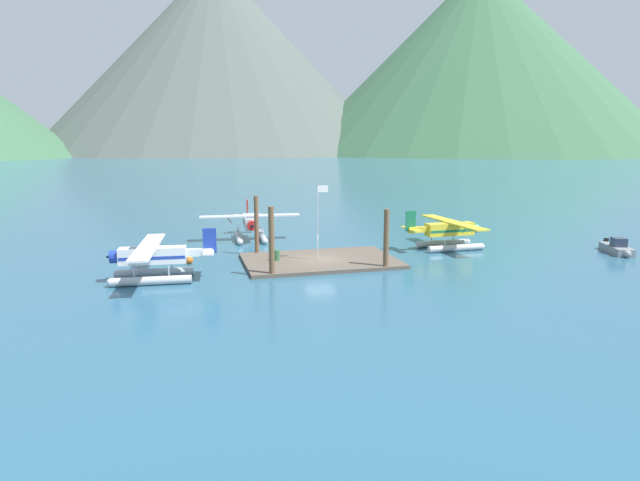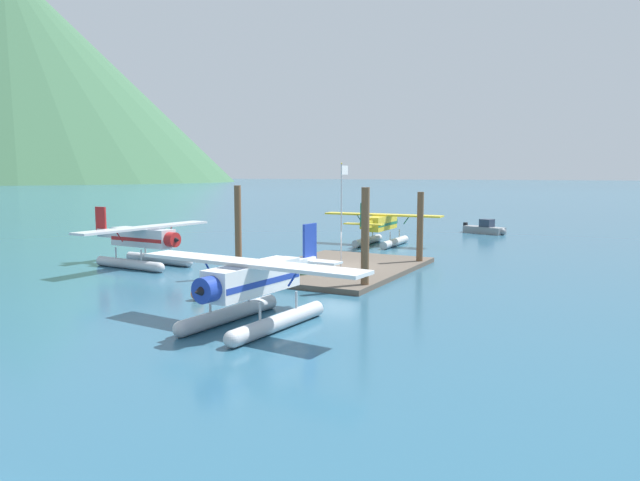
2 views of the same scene
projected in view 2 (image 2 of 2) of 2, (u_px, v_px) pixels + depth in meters
The scene contains 13 objects.
ground_plane at pixel (338, 271), 36.39m from camera, with size 1200.00×1200.00×0.00m, color #285670.
dock_platform at pixel (338, 268), 36.37m from camera, with size 12.95×8.61×0.30m, color brown.
piling_near_left at pixel (365, 239), 30.02m from camera, with size 0.43×0.43×5.42m, color brown.
piling_near_right at pixel (420, 229), 38.24m from camera, with size 0.43×0.43×4.93m, color brown.
piling_far_left at pixel (238, 232), 33.78m from camera, with size 0.40×0.40×5.45m, color brown.
flagpole at pixel (342, 203), 35.57m from camera, with size 0.95×0.10×6.50m.
fuel_drum at pixel (303, 267), 33.27m from camera, with size 0.62×0.62×0.88m.
mooring_buoy at pixel (197, 294), 27.86m from camera, with size 0.65×0.65×0.65m, color orange.
mountain_ridge_centre_peak at pixel (8, 72), 444.66m from camera, with size 345.81×345.81×169.33m.
seaplane_yellow_stbd_fwd at pixel (381, 227), 49.36m from camera, with size 7.98×10.43×3.84m.
seaplane_silver_bow_left at pixel (143, 243), 37.98m from camera, with size 10.46×7.98×3.84m.
seaplane_white_port_aft at pixel (253, 287), 23.00m from camera, with size 7.97×10.47×3.84m.
boat_grey_open_se at pixel (485, 229), 59.14m from camera, with size 2.87×4.67×1.50m.
Camera 2 is at (-32.31, -15.74, 6.10)m, focal length 32.19 mm.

